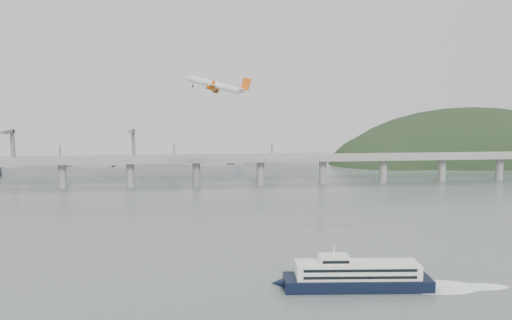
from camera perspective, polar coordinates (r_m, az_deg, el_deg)
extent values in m
plane|color=#586662|center=(197.13, 1.85, -12.26)|extent=(900.00, 900.00, 0.00)
cube|color=gray|center=(388.12, -2.42, 0.03)|extent=(800.00, 22.00, 2.20)
cube|color=gray|center=(377.49, -2.31, 0.15)|extent=(800.00, 0.60, 1.80)
cube|color=gray|center=(398.32, -2.53, 0.48)|extent=(800.00, 0.60, 1.80)
cylinder|color=gray|center=(401.82, -21.25, -1.70)|extent=(6.00, 6.00, 21.00)
cylinder|color=gray|center=(392.03, -14.16, -1.65)|extent=(6.00, 6.00, 21.00)
cylinder|color=gray|center=(388.48, -6.83, -1.57)|extent=(6.00, 6.00, 21.00)
cylinder|color=gray|center=(391.34, 0.51, -1.46)|extent=(6.00, 6.00, 21.00)
cylinder|color=gray|center=(400.47, 7.63, -1.34)|extent=(6.00, 6.00, 21.00)
cylinder|color=gray|center=(415.45, 14.33, -1.21)|extent=(6.00, 6.00, 21.00)
cylinder|color=gray|center=(435.70, 20.49, -1.07)|extent=(6.00, 6.00, 21.00)
cylinder|color=gray|center=(460.50, 26.05, -0.93)|extent=(6.00, 6.00, 21.00)
ellipsoid|color=black|center=(599.94, 23.30, -1.89)|extent=(320.00, 150.00, 156.00)
ellipsoid|color=black|center=(548.94, 15.20, -1.68)|extent=(140.00, 110.00, 96.00)
cube|color=slate|center=(474.71, -21.42, -1.19)|extent=(95.67, 20.15, 8.00)
cube|color=slate|center=(476.33, -22.57, -0.24)|extent=(33.90, 15.02, 8.00)
cylinder|color=slate|center=(472.98, -21.50, 0.73)|extent=(1.60, 1.60, 14.00)
cube|color=slate|center=(454.19, -9.31, -1.15)|extent=(110.55, 21.43, 8.00)
cube|color=slate|center=(453.90, -10.71, -0.17)|extent=(39.01, 16.73, 8.00)
cylinder|color=slate|center=(452.38, -9.34, 0.86)|extent=(1.60, 1.60, 14.00)
cube|color=slate|center=(468.39, 1.82, -0.84)|extent=(85.00, 13.60, 8.00)
cube|color=slate|center=(466.30, 0.79, 0.12)|extent=(29.75, 11.90, 8.00)
cylinder|color=slate|center=(466.64, 1.83, 1.11)|extent=(1.60, 1.60, 14.00)
cube|color=slate|center=(516.40, -26.01, 0.97)|extent=(3.00, 3.00, 40.00)
cube|color=slate|center=(505.81, -26.49, 2.89)|extent=(3.00, 28.00, 3.00)
cube|color=slate|center=(490.69, -13.81, 1.18)|extent=(3.00, 3.00, 40.00)
cube|color=slate|center=(479.53, -14.02, 3.22)|extent=(3.00, 28.00, 3.00)
cube|color=black|center=(180.18, 11.45, -13.54)|extent=(51.13, 16.55, 4.02)
cone|color=black|center=(176.37, 2.56, -13.86)|extent=(5.37, 4.46, 4.02)
cube|color=white|center=(178.69, 11.48, -12.18)|extent=(42.94, 13.83, 5.02)
cube|color=black|center=(173.60, 11.87, -12.30)|extent=(38.04, 3.61, 1.00)
cube|color=black|center=(174.38, 11.85, -13.05)|extent=(38.04, 3.61, 1.00)
cube|color=black|center=(182.99, 11.14, -11.29)|extent=(38.04, 3.61, 1.00)
cube|color=black|center=(183.74, 11.12, -12.01)|extent=(38.04, 3.61, 1.00)
cube|color=white|center=(175.95, 8.91, -11.12)|extent=(10.64, 7.91, 2.61)
cube|color=black|center=(172.61, 9.12, -11.47)|extent=(9.02, 0.94, 1.00)
cylinder|color=white|center=(175.01, 8.93, -10.11)|extent=(0.55, 0.55, 4.02)
ellipsoid|color=white|center=(188.86, 20.03, -13.49)|extent=(30.13, 17.03, 0.20)
ellipsoid|color=white|center=(194.27, 24.00, -13.10)|extent=(22.27, 9.17, 0.20)
cylinder|color=silver|center=(282.14, -4.70, 8.57)|extent=(28.33, 12.40, 10.68)
cone|color=silver|center=(286.37, -7.83, 9.31)|extent=(5.78, 4.97, 4.62)
cone|color=silver|center=(278.73, -1.37, 7.86)|extent=(6.49, 4.86, 4.87)
cube|color=silver|center=(281.87, -4.55, 8.32)|extent=(13.48, 34.88, 3.37)
cube|color=silver|center=(278.93, -1.53, 8.06)|extent=(6.16, 12.68, 1.68)
cube|color=#D7530E|center=(278.90, -1.15, 8.68)|extent=(6.06, 1.60, 7.58)
cylinder|color=#D7530E|center=(287.65, -4.67, 8.03)|extent=(5.24, 3.68, 3.37)
cylinder|color=black|center=(288.15, -5.08, 8.13)|extent=(1.52, 2.46, 2.37)
cube|color=silver|center=(287.68, -4.62, 8.22)|extent=(2.76, 0.91, 1.83)
cylinder|color=#D7530E|center=(276.74, -5.18, 8.21)|extent=(5.24, 3.68, 3.37)
cylinder|color=black|center=(277.25, -5.60, 8.31)|extent=(1.52, 2.46, 2.37)
cube|color=silver|center=(276.76, -5.13, 8.41)|extent=(2.76, 0.91, 1.83)
cylinder|color=black|center=(284.41, -4.53, 7.92)|extent=(1.05, 0.48, 2.48)
cylinder|color=black|center=(284.39, -4.58, 7.70)|extent=(1.44, 0.69, 1.39)
cylinder|color=black|center=(279.25, -4.76, 8.00)|extent=(1.05, 0.48, 2.48)
cylinder|color=black|center=(279.22, -4.82, 7.78)|extent=(1.44, 0.69, 1.39)
cylinder|color=black|center=(285.16, -7.19, 8.57)|extent=(1.05, 0.48, 2.48)
cylinder|color=black|center=(285.13, -7.25, 8.36)|extent=(1.44, 0.69, 1.39)
cube|color=#D7530E|center=(298.39, -3.39, 8.19)|extent=(2.20, 0.64, 2.79)
cube|color=#D7530E|center=(264.56, -4.88, 8.79)|extent=(2.20, 0.64, 2.79)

